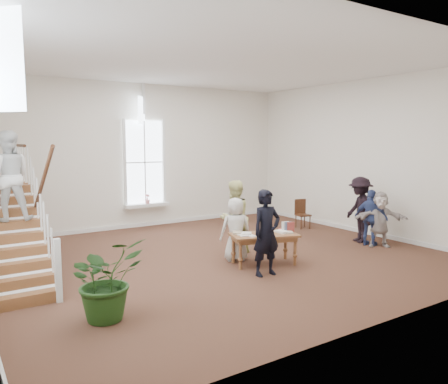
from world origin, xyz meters
TOP-DOWN VIEW (x-y plane):
  - ground at (0.00, 0.00)m, footprint 10.00×10.00m
  - room_shell at (-0.00, 4.39)m, footprint 10.49×10.00m
  - staircase at (-4.34, 0.75)m, footprint 1.10×4.10m
  - library_table at (0.49, -1.03)m, footprint 1.61×1.14m
  - police_officer at (0.04, -1.69)m, footprint 0.65×0.44m
  - elderly_woman at (0.14, -0.44)m, footprint 0.82×0.66m
  - person_yellow at (0.44, 0.06)m, footprint 1.00×0.86m
  - woman_cluster_a at (3.90, -1.19)m, footprint 0.62×0.93m
  - woman_cluster_b at (4.00, -0.74)m, footprint 1.02×1.30m
  - woman_cluster_c at (4.00, -1.39)m, footprint 1.30×1.16m
  - floor_plant at (-3.40, -2.09)m, footprint 1.34×1.22m
  - side_chair at (4.02, 1.53)m, footprint 0.46×0.46m

SIDE VIEW (x-z plane):
  - ground at x=0.00m, z-range 0.00..0.00m
  - room_shell at x=0.00m, z-range -4.60..5.40m
  - side_chair at x=4.02m, z-range 0.05..0.95m
  - library_table at x=0.49m, z-range 0.23..0.97m
  - floor_plant at x=-3.40m, z-range 0.00..1.27m
  - woman_cluster_c at x=4.00m, z-range 0.00..1.43m
  - elderly_woman at x=0.14m, z-range 0.00..1.45m
  - woman_cluster_a at x=3.90m, z-range 0.00..1.47m
  - police_officer at x=0.04m, z-range 0.00..1.76m
  - woman_cluster_b at x=4.00m, z-range 0.00..1.77m
  - person_yellow at x=0.44m, z-range 0.00..1.79m
  - staircase at x=-4.34m, z-range 0.16..3.08m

